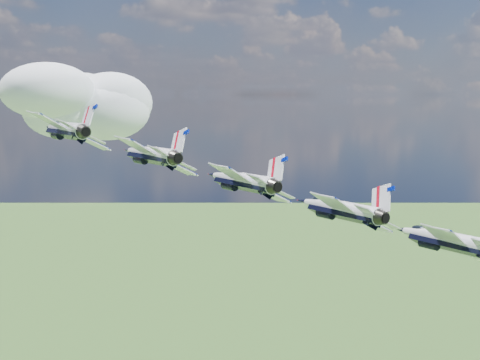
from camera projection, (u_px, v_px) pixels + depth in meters
name	position (u px, v px, depth m)	size (l,w,h in m)	color
cloud_far	(83.00, 99.00, 270.06)	(61.57, 48.38, 24.19)	white
jet_0	(65.00, 129.00, 84.43)	(10.21, 15.12, 4.52)	white
jet_1	(149.00, 154.00, 81.52)	(10.21, 15.12, 4.52)	white
jet_2	(240.00, 180.00, 78.61)	(10.21, 15.12, 4.52)	white
jet_3	(338.00, 208.00, 75.70)	(10.21, 15.12, 4.52)	white
jet_4	(443.00, 239.00, 72.79)	(10.21, 15.12, 4.52)	silver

